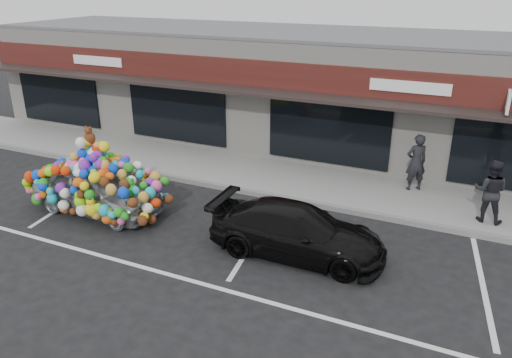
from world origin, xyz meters
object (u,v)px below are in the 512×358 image
at_px(black_sedan, 297,231).
at_px(pedestrian_b, 491,191).
at_px(pedestrian_a, 416,162).
at_px(toy_car, 96,185).

distance_m(black_sedan, pedestrian_b, 5.40).
distance_m(black_sedan, pedestrian_a, 5.29).
relative_size(toy_car, pedestrian_a, 2.38).
height_order(toy_car, pedestrian_b, toy_car).
height_order(pedestrian_a, pedestrian_b, pedestrian_a).
height_order(toy_car, black_sedan, toy_car).
bearing_deg(pedestrian_a, pedestrian_b, 112.98).
bearing_deg(pedestrian_b, toy_car, 25.69).
bearing_deg(pedestrian_b, black_sedan, 46.40).
bearing_deg(pedestrian_a, black_sedan, 34.22).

